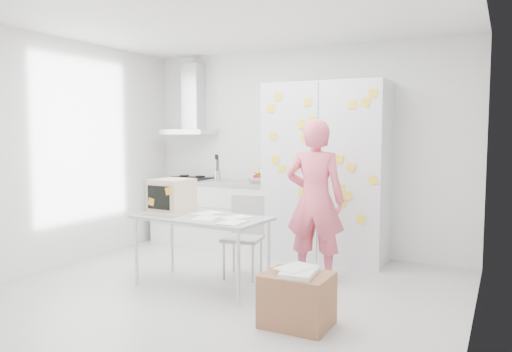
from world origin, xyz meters
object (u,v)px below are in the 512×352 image
at_px(person, 315,200).
at_px(chair, 245,231).
at_px(cardboard_box, 297,299).
at_px(desk, 182,205).

xyz_separation_m(person, chair, (-0.75, -0.19, -0.37)).
distance_m(chair, cardboard_box, 1.55).
distance_m(desk, chair, 0.78).
xyz_separation_m(person, cardboard_box, (0.32, -1.28, -0.64)).
bearing_deg(desk, cardboard_box, -16.46).
height_order(person, chair, person).
height_order(chair, cardboard_box, chair).
relative_size(person, desk, 1.23).
bearing_deg(person, chair, 6.25).
height_order(desk, chair, desk).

